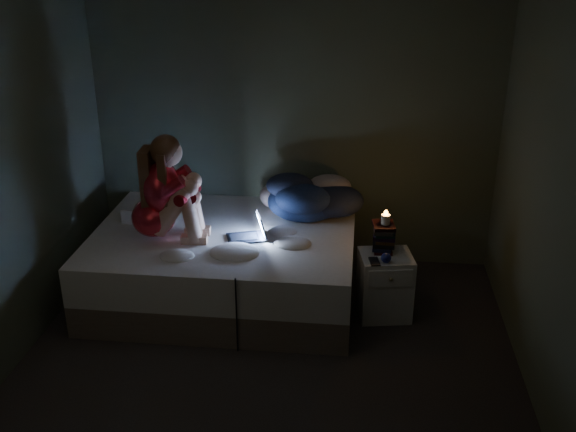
# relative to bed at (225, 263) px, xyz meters

# --- Properties ---
(floor) EXTENTS (3.60, 3.80, 0.02)m
(floor) POSITION_rel_bed_xyz_m (0.50, -1.10, -0.30)
(floor) COLOR black
(floor) RESTS_ON ground
(wall_back) EXTENTS (3.60, 0.02, 2.60)m
(wall_back) POSITION_rel_bed_xyz_m (0.50, 0.81, 1.01)
(wall_back) COLOR #47503B
(wall_back) RESTS_ON ground
(wall_front) EXTENTS (3.60, 0.02, 2.60)m
(wall_front) POSITION_rel_bed_xyz_m (0.50, -3.01, 1.01)
(wall_front) COLOR #47503B
(wall_front) RESTS_ON ground
(wall_right) EXTENTS (0.02, 3.80, 2.60)m
(wall_right) POSITION_rel_bed_xyz_m (2.31, -1.10, 1.01)
(wall_right) COLOR #47503B
(wall_right) RESTS_ON ground
(bed) EXTENTS (2.14, 1.61, 0.59)m
(bed) POSITION_rel_bed_xyz_m (0.00, 0.00, 0.00)
(bed) COLOR silver
(bed) RESTS_ON ground
(pillow) EXTENTS (0.42, 0.30, 0.12)m
(pillow) POSITION_rel_bed_xyz_m (-0.68, 0.21, 0.36)
(pillow) COLOR white
(pillow) RESTS_ON bed
(woman) EXTENTS (0.56, 0.39, 0.87)m
(woman) POSITION_rel_bed_xyz_m (-0.53, -0.17, 0.73)
(woman) COLOR maroon
(woman) RESTS_ON bed
(laptop) EXTENTS (0.36, 0.30, 0.22)m
(laptop) POSITION_rel_bed_xyz_m (0.21, -0.11, 0.40)
(laptop) COLOR black
(laptop) RESTS_ON bed
(clothes_pile) EXTENTS (0.80, 0.71, 0.40)m
(clothes_pile) POSITION_rel_bed_xyz_m (0.63, 0.40, 0.50)
(clothes_pile) COLOR #132443
(clothes_pile) RESTS_ON bed
(nightstand) EXTENTS (0.46, 0.42, 0.54)m
(nightstand) POSITION_rel_bed_xyz_m (1.34, -0.18, -0.03)
(nightstand) COLOR silver
(nightstand) RESTS_ON ground
(book_stack) EXTENTS (0.19, 0.25, 0.21)m
(book_stack) POSITION_rel_bed_xyz_m (1.31, -0.09, 0.35)
(book_stack) COLOR black
(book_stack) RESTS_ON nightstand
(candle) EXTENTS (0.07, 0.07, 0.08)m
(candle) POSITION_rel_bed_xyz_m (1.31, -0.09, 0.49)
(candle) COLOR beige
(candle) RESTS_ON book_stack
(phone) EXTENTS (0.07, 0.14, 0.01)m
(phone) POSITION_rel_bed_xyz_m (1.22, -0.29, 0.25)
(phone) COLOR black
(phone) RESTS_ON nightstand
(blue_orb) EXTENTS (0.08, 0.08, 0.08)m
(blue_orb) POSITION_rel_bed_xyz_m (1.30, -0.30, 0.28)
(blue_orb) COLOR navy
(blue_orb) RESTS_ON nightstand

